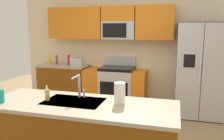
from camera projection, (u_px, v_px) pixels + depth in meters
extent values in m
cube|color=beige|center=(130.00, 48.00, 5.27)|extent=(5.20, 0.10, 2.60)
cube|color=orange|center=(65.00, 23.00, 5.37)|extent=(0.70, 0.32, 0.70)
cube|color=orange|center=(91.00, 23.00, 5.20)|extent=(0.55, 0.32, 0.70)
cube|color=orange|center=(155.00, 23.00, 4.83)|extent=(0.79, 0.32, 0.70)
cube|color=#B7BABF|center=(119.00, 30.00, 5.06)|extent=(0.72, 0.32, 0.38)
cube|color=black|center=(114.00, 30.00, 4.92)|extent=(0.52, 0.01, 0.30)
cube|color=orange|center=(119.00, 14.00, 5.00)|extent=(0.72, 0.32, 0.32)
cube|color=brown|center=(64.00, 84.00, 5.48)|extent=(1.09, 0.60, 0.86)
cube|color=tan|center=(64.00, 66.00, 5.41)|extent=(1.12, 0.63, 0.04)
cube|color=#B7BABF|center=(117.00, 88.00, 5.15)|extent=(0.72, 0.60, 0.84)
cube|color=black|center=(114.00, 91.00, 4.85)|extent=(0.60, 0.01, 0.36)
cube|color=black|center=(117.00, 68.00, 5.07)|extent=(0.72, 0.60, 0.06)
cube|color=#B7BABF|center=(120.00, 61.00, 5.30)|extent=(0.72, 0.06, 0.20)
cube|color=orange|center=(94.00, 87.00, 5.29)|extent=(0.36, 0.60, 0.84)
cube|color=orange|center=(140.00, 90.00, 5.01)|extent=(0.28, 0.60, 0.84)
cube|color=#4C4F54|center=(200.00, 70.00, 4.57)|extent=(0.90, 0.70, 1.85)
cube|color=#B7BABF|center=(189.00, 73.00, 4.27)|extent=(0.44, 0.04, 1.81)
cube|color=#B7BABF|center=(215.00, 74.00, 4.16)|extent=(0.44, 0.04, 1.81)
cylinder|color=silver|center=(200.00, 69.00, 4.18)|extent=(0.02, 0.02, 0.60)
cylinder|color=silver|center=(204.00, 69.00, 4.16)|extent=(0.02, 0.02, 0.60)
cube|color=black|center=(189.00, 61.00, 4.22)|extent=(0.20, 0.00, 0.24)
cube|color=tan|center=(80.00, 105.00, 2.61)|extent=(2.16, 0.81, 0.04)
cube|color=#B7BABF|center=(74.00, 102.00, 2.68)|extent=(0.68, 0.44, 0.03)
cube|color=#B7BABF|center=(77.00, 62.00, 5.25)|extent=(0.28, 0.16, 0.18)
cube|color=black|center=(75.00, 58.00, 5.24)|extent=(0.03, 0.11, 0.01)
cube|color=black|center=(79.00, 58.00, 5.22)|extent=(0.03, 0.11, 0.01)
cylinder|color=#B2332D|center=(57.00, 60.00, 5.43)|extent=(0.05, 0.05, 0.22)
cylinder|color=yellow|center=(50.00, 59.00, 5.52)|extent=(0.06, 0.06, 0.24)
cylinder|color=red|center=(69.00, 60.00, 5.33)|extent=(0.07, 0.07, 0.24)
cylinder|color=#B7BABF|center=(79.00, 86.00, 2.81)|extent=(0.03, 0.03, 0.28)
cylinder|color=#B7BABF|center=(76.00, 77.00, 2.70)|extent=(0.02, 0.20, 0.02)
cylinder|color=#B7BABF|center=(84.00, 93.00, 2.81)|extent=(0.02, 0.02, 0.10)
cylinder|color=teal|center=(0.00, 96.00, 2.62)|extent=(0.08, 0.08, 0.15)
cylinder|color=white|center=(0.00, 85.00, 2.59)|extent=(0.01, 0.03, 0.14)
cylinder|color=#D8CC66|center=(47.00, 95.00, 2.70)|extent=(0.06, 0.06, 0.13)
cylinder|color=white|center=(47.00, 88.00, 2.69)|extent=(0.02, 0.02, 0.04)
cylinder|color=white|center=(120.00, 93.00, 2.56)|extent=(0.12, 0.12, 0.24)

